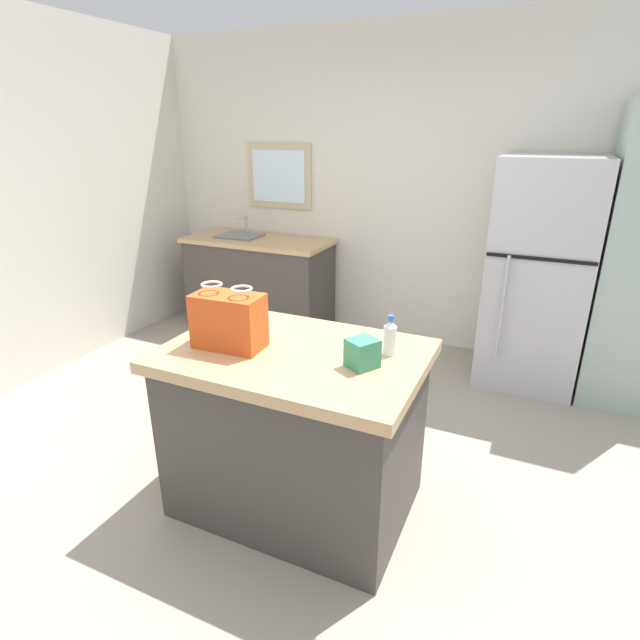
{
  "coord_description": "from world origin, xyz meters",
  "views": [
    {
      "loc": [
        0.98,
        -2.04,
        1.89
      ],
      "look_at": [
        -0.05,
        0.19,
        0.95
      ],
      "focal_mm": 28.04,
      "sensor_mm": 36.0,
      "label": 1
    }
  ],
  "objects_px": {
    "refrigerator": "(538,275)",
    "shopping_bag": "(229,320)",
    "tall_cabinet": "(638,260)",
    "small_box": "(362,353)",
    "bottle": "(390,337)",
    "kitchen_island": "(296,429)"
  },
  "relations": [
    {
      "from": "refrigerator",
      "to": "shopping_bag",
      "type": "distance_m",
      "value": 2.51
    },
    {
      "from": "shopping_bag",
      "to": "kitchen_island",
      "type": "bearing_deg",
      "value": 16.13
    },
    {
      "from": "tall_cabinet",
      "to": "small_box",
      "type": "height_order",
      "value": "tall_cabinet"
    },
    {
      "from": "refrigerator",
      "to": "shopping_bag",
      "type": "relative_size",
      "value": 4.99
    },
    {
      "from": "kitchen_island",
      "to": "shopping_bag",
      "type": "bearing_deg",
      "value": -163.87
    },
    {
      "from": "shopping_bag",
      "to": "small_box",
      "type": "height_order",
      "value": "shopping_bag"
    },
    {
      "from": "shopping_bag",
      "to": "bottle",
      "type": "height_order",
      "value": "shopping_bag"
    },
    {
      "from": "refrigerator",
      "to": "small_box",
      "type": "xyz_separation_m",
      "value": [
        -0.64,
        -2.08,
        0.1
      ]
    },
    {
      "from": "refrigerator",
      "to": "shopping_bag",
      "type": "xyz_separation_m",
      "value": [
        -1.3,
        -2.14,
        0.17
      ]
    },
    {
      "from": "bottle",
      "to": "shopping_bag",
      "type": "bearing_deg",
      "value": -162.36
    },
    {
      "from": "bottle",
      "to": "refrigerator",
      "type": "bearing_deg",
      "value": 73.34
    },
    {
      "from": "refrigerator",
      "to": "bottle",
      "type": "relative_size",
      "value": 8.74
    },
    {
      "from": "tall_cabinet",
      "to": "kitchen_island",
      "type": "bearing_deg",
      "value": -128.15
    },
    {
      "from": "refrigerator",
      "to": "tall_cabinet",
      "type": "distance_m",
      "value": 0.64
    },
    {
      "from": "kitchen_island",
      "to": "bottle",
      "type": "xyz_separation_m",
      "value": [
        0.43,
        0.14,
        0.53
      ]
    },
    {
      "from": "tall_cabinet",
      "to": "small_box",
      "type": "xyz_separation_m",
      "value": [
        -1.26,
        -2.08,
        -0.08
      ]
    },
    {
      "from": "kitchen_island",
      "to": "small_box",
      "type": "height_order",
      "value": "small_box"
    },
    {
      "from": "shopping_bag",
      "to": "refrigerator",
      "type": "bearing_deg",
      "value": 58.71
    },
    {
      "from": "small_box",
      "to": "bottle",
      "type": "distance_m",
      "value": 0.19
    },
    {
      "from": "tall_cabinet",
      "to": "bottle",
      "type": "distance_m",
      "value": 2.25
    },
    {
      "from": "tall_cabinet",
      "to": "shopping_bag",
      "type": "xyz_separation_m",
      "value": [
        -1.92,
        -2.14,
        -0.01
      ]
    },
    {
      "from": "tall_cabinet",
      "to": "small_box",
      "type": "distance_m",
      "value": 2.44
    }
  ]
}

